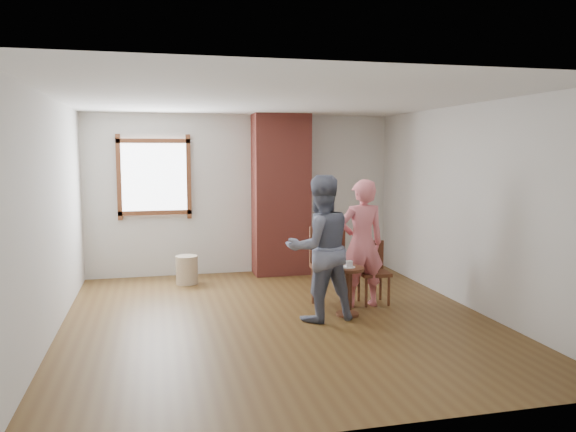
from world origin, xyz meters
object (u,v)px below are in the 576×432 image
object	(u,v)px
dining_chair_right	(372,268)
person_pink	(362,243)
man	(320,248)
side_table	(348,283)
dining_chair_left	(330,262)
stoneware_crock	(187,270)

from	to	relation	value
dining_chair_right	person_pink	size ratio (longest dim) A/B	0.49
dining_chair_right	man	size ratio (longest dim) A/B	0.47
side_table	man	world-z (taller)	man
dining_chair_left	person_pink	distance (m)	0.48
dining_chair_right	dining_chair_left	bearing A→B (deg)	-178.15
stoneware_crock	dining_chair_right	xyz separation A→B (m)	(2.34, -1.64, 0.24)
dining_chair_left	dining_chair_right	world-z (taller)	dining_chair_left
dining_chair_left	dining_chair_right	bearing A→B (deg)	1.56
man	person_pink	size ratio (longest dim) A/B	1.05
stoneware_crock	person_pink	distance (m)	2.84
stoneware_crock	man	world-z (taller)	man
dining_chair_left	man	bearing A→B (deg)	-116.21
dining_chair_right	man	xyz separation A→B (m)	(-0.90, -0.58, 0.41)
man	person_pink	bearing A→B (deg)	-156.13
stoneware_crock	dining_chair_right	distance (m)	2.86
side_table	person_pink	size ratio (longest dim) A/B	0.36
stoneware_crock	dining_chair_left	world-z (taller)	dining_chair_left
dining_chair_left	side_table	world-z (taller)	dining_chair_left
dining_chair_right	person_pink	distance (m)	0.45
man	dining_chair_left	bearing A→B (deg)	-126.60
stoneware_crock	person_pink	xyz separation A→B (m)	(2.13, -1.78, 0.61)
person_pink	man	bearing A→B (deg)	30.92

